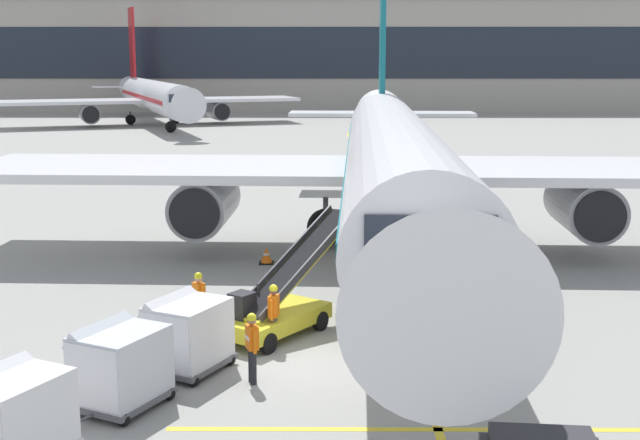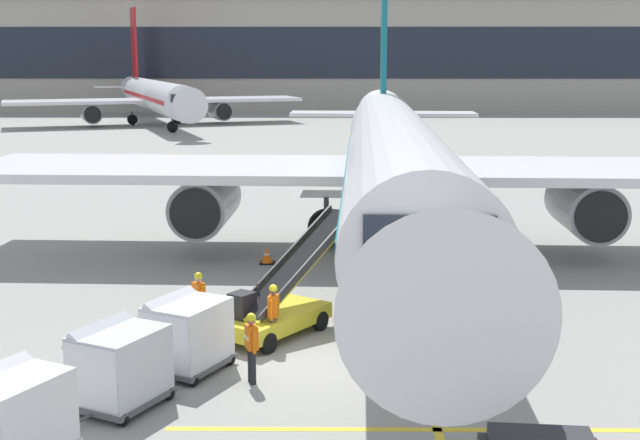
# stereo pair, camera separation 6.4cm
# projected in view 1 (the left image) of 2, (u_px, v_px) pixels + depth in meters

# --- Properties ---
(ground_plane) EXTENTS (600.00, 600.00, 0.00)m
(ground_plane) POSITION_uv_depth(u_px,v_px,m) (307.00, 364.00, 21.68)
(ground_plane) COLOR gray
(parked_airplane) EXTENTS (33.74, 43.19, 14.68)m
(parked_airplane) POSITION_uv_depth(u_px,v_px,m) (393.00, 159.00, 33.60)
(parked_airplane) COLOR white
(parked_airplane) RESTS_ON ground
(belt_loader) EXTENTS (4.02, 4.98, 3.22)m
(belt_loader) POSITION_uv_depth(u_px,v_px,m) (279.00, 303.00, 23.91)
(belt_loader) COLOR gold
(belt_loader) RESTS_ON ground
(baggage_cart_lead) EXTENTS (2.33, 2.79, 1.91)m
(baggage_cart_lead) POSITION_uv_depth(u_px,v_px,m) (187.00, 332.00, 21.06)
(baggage_cart_lead) COLOR #515156
(baggage_cart_lead) RESTS_ON ground
(baggage_cart_second) EXTENTS (2.33, 2.79, 1.91)m
(baggage_cart_second) POSITION_uv_depth(u_px,v_px,m) (119.00, 364.00, 18.88)
(baggage_cart_second) COLOR #515156
(baggage_cart_second) RESTS_ON ground
(baggage_cart_third) EXTENTS (2.33, 2.79, 1.91)m
(baggage_cart_third) POSITION_uv_depth(u_px,v_px,m) (12.00, 415.00, 16.19)
(baggage_cart_third) COLOR #515156
(baggage_cart_third) RESTS_ON ground
(ground_crew_by_loader) EXTENTS (0.31, 0.56, 1.74)m
(ground_crew_by_loader) POSITION_uv_depth(u_px,v_px,m) (274.00, 311.00, 22.81)
(ground_crew_by_loader) COLOR #514C42
(ground_crew_by_loader) RESTS_ON ground
(ground_crew_by_carts) EXTENTS (0.42, 0.48, 1.74)m
(ground_crew_by_carts) POSITION_uv_depth(u_px,v_px,m) (199.00, 298.00, 24.08)
(ground_crew_by_carts) COLOR #333847
(ground_crew_by_carts) RESTS_ON ground
(ground_crew_marshaller) EXTENTS (0.36, 0.54, 1.74)m
(ground_crew_marshaller) POSITION_uv_depth(u_px,v_px,m) (252.00, 343.00, 20.27)
(ground_crew_marshaller) COLOR black
(ground_crew_marshaller) RESTS_ON ground
(safety_cone_engine_keepout) EXTENTS (0.56, 0.56, 0.64)m
(safety_cone_engine_keepout) POSITION_uv_depth(u_px,v_px,m) (266.00, 256.00, 32.20)
(safety_cone_engine_keepout) COLOR black
(safety_cone_engine_keepout) RESTS_ON ground
(apron_guidance_line_lead_in) EXTENTS (0.20, 110.00, 0.01)m
(apron_guidance_line_lead_in) POSITION_uv_depth(u_px,v_px,m) (385.00, 256.00, 33.53)
(apron_guidance_line_lead_in) COLOR yellow
(apron_guidance_line_lead_in) RESTS_ON ground
(apron_guidance_line_stop_bar) EXTENTS (12.00, 0.20, 0.01)m
(apron_guidance_line_stop_bar) POSITION_uv_depth(u_px,v_px,m) (451.00, 429.00, 17.89)
(apron_guidance_line_stop_bar) COLOR yellow
(apron_guidance_line_stop_bar) RESTS_ON ground
(terminal_building) EXTENTS (125.62, 21.73, 16.36)m
(terminal_building) POSITION_uv_depth(u_px,v_px,m) (268.00, 54.00, 128.56)
(terminal_building) COLOR #A8A399
(terminal_building) RESTS_ON ground
(distant_airplane) EXTENTS (33.49, 41.09, 14.03)m
(distant_airplane) POSITION_uv_depth(u_px,v_px,m) (154.00, 96.00, 97.40)
(distant_airplane) COLOR silver
(distant_airplane) RESTS_ON ground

